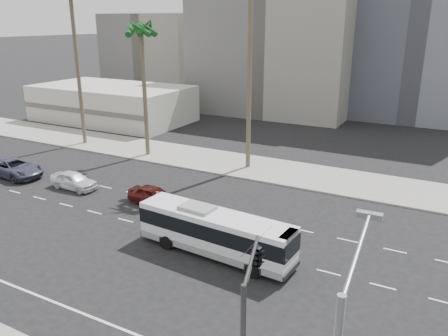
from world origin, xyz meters
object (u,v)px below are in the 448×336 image
Objects in this scene: traffic_signal at (256,264)px; palm_mid at (141,32)px; car_b at (74,180)px; car_a at (154,196)px; city_bus at (215,231)px; car_c at (14,168)px.

traffic_signal is 33.77m from palm_mid.
car_b is 16.33m from palm_mid.
car_a is 0.98× the size of car_b.
car_b is (-16.31, 4.18, -0.79)m from city_bus.
city_bus is 1.71× the size of car_c.
car_c is at bearing 94.77° from car_a.
car_c is 17.79m from palm_mid.
palm_mid is at bearing 117.82° from traffic_signal.
traffic_signal reaches higher than city_bus.
car_a is 15.47m from car_c.
car_c is at bearing 141.14° from traffic_signal.
city_bus is 25.31m from palm_mid.
city_bus is at bearing -96.75° from car_c.
palm_mid reaches higher than car_a.
car_b is at bearing 169.80° from city_bus.
palm_mid is (-8.68, 10.62, 12.03)m from car_a.
palm_mid reaches higher than city_bus.
car_b is at bearing -87.35° from palm_mid.
car_a is 18.25m from palm_mid.
car_c is (-23.59, 3.90, -0.70)m from city_bus.
car_c is 32.59m from traffic_signal.
car_a is 19.86m from traffic_signal.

